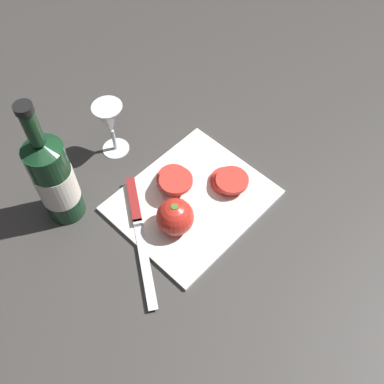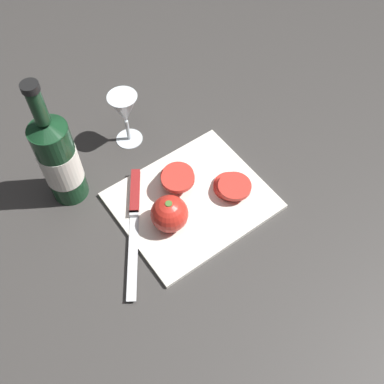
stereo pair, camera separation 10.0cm
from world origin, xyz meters
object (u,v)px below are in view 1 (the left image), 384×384
Objects in this scene: wine_bottle at (54,179)px; tomato_slice_stack_far at (229,181)px; wine_glass at (110,121)px; whole_tomato at (175,217)px; tomato_slice_stack_near at (174,180)px; knife at (136,213)px.

tomato_slice_stack_far is (-0.30, 0.22, -0.10)m from wine_bottle.
wine_glass is 0.28m from whole_tomato.
tomato_slice_stack_near is 1.14× the size of tomato_slice_stack_far.
wine_bottle is at bearing -57.59° from whole_tomato.
knife is 0.23m from tomato_slice_stack_far.
wine_bottle is at bearing 16.26° from wine_glass.
tomato_slice_stack_far is at bearing 143.44° from wine_bottle.
tomato_slice_stack_far is at bearing 98.63° from knife.
tomato_slice_stack_far reaches higher than knife.
wine_bottle is 0.19m from knife.
whole_tomato is (0.06, 0.27, -0.05)m from wine_glass.
whole_tomato is at bearing -3.52° from tomato_slice_stack_far.
tomato_slice_stack_near is at bearing 94.66° from wine_glass.
knife is at bearing 127.32° from wine_bottle.
wine_glass is 1.39× the size of tomato_slice_stack_near.
wine_glass is at bearing -163.74° from wine_bottle.
tomato_slice_stack_far is at bearing 176.48° from whole_tomato.
whole_tomato is at bearing 57.90° from knife.
whole_tomato is (-0.14, 0.21, -0.07)m from wine_bottle.
whole_tomato is 0.78× the size of tomato_slice_stack_near.
knife is at bearing -65.95° from whole_tomato.
wine_glass reaches higher than whole_tomato.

